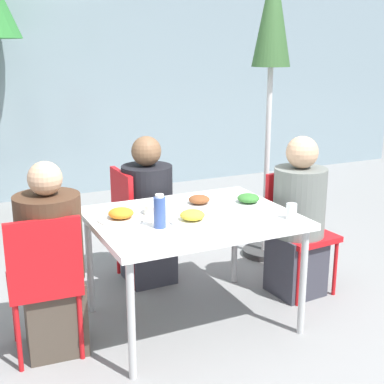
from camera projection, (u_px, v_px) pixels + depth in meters
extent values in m
plane|color=gray|center=(192.00, 321.00, 3.52)|extent=(24.00, 24.00, 0.00)
cube|color=gray|center=(62.00, 68.00, 6.19)|extent=(10.00, 0.20, 3.00)
cube|color=white|center=(192.00, 218.00, 3.33)|extent=(1.23, 0.96, 0.04)
cylinder|color=#B7B7B7|center=(131.00, 321.00, 2.83)|extent=(0.04, 0.04, 0.69)
cylinder|color=#B7B7B7|center=(303.00, 282.00, 3.29)|extent=(0.04, 0.04, 0.69)
cylinder|color=#B7B7B7|center=(90.00, 264.00, 3.56)|extent=(0.04, 0.04, 0.69)
cylinder|color=#B7B7B7|center=(235.00, 239.00, 4.02)|extent=(0.04, 0.04, 0.69)
cube|color=red|center=(44.00, 283.00, 3.08)|extent=(0.43, 0.43, 0.04)
cube|color=red|center=(45.00, 257.00, 2.86)|extent=(0.40, 0.06, 0.42)
cylinder|color=red|center=(15.00, 310.00, 3.24)|extent=(0.03, 0.03, 0.41)
cylinder|color=red|center=(71.00, 301.00, 3.35)|extent=(0.03, 0.03, 0.41)
cylinder|color=red|center=(19.00, 338.00, 2.93)|extent=(0.03, 0.03, 0.41)
cylinder|color=red|center=(81.00, 326.00, 3.05)|extent=(0.03, 0.03, 0.41)
cube|color=#473D33|center=(55.00, 314.00, 3.15)|extent=(0.36, 0.36, 0.45)
cylinder|color=#472D1E|center=(49.00, 238.00, 3.03)|extent=(0.37, 0.37, 0.50)
sphere|color=tan|center=(45.00, 178.00, 2.94)|extent=(0.19, 0.19, 0.19)
cube|color=red|center=(303.00, 236.00, 3.84)|extent=(0.43, 0.43, 0.04)
cube|color=red|center=(288.00, 199.00, 3.94)|extent=(0.40, 0.07, 0.42)
cylinder|color=red|center=(335.00, 268.00, 3.84)|extent=(0.03, 0.03, 0.41)
cylinder|color=red|center=(299.00, 278.00, 3.68)|extent=(0.03, 0.03, 0.41)
cylinder|color=red|center=(303.00, 253.00, 4.13)|extent=(0.03, 0.03, 0.41)
cylinder|color=red|center=(268.00, 261.00, 3.96)|extent=(0.03, 0.03, 0.41)
cube|color=#383842|center=(296.00, 264.00, 3.87)|extent=(0.36, 0.36, 0.45)
cylinder|color=slate|center=(299.00, 202.00, 3.75)|extent=(0.37, 0.37, 0.49)
sphere|color=tan|center=(302.00, 152.00, 3.66)|extent=(0.22, 0.22, 0.22)
cube|color=red|center=(146.00, 225.00, 4.08)|extent=(0.41, 0.41, 0.04)
cube|color=red|center=(122.00, 199.00, 3.94)|extent=(0.05, 0.40, 0.42)
cylinder|color=red|center=(158.00, 242.00, 4.36)|extent=(0.03, 0.03, 0.41)
cylinder|color=red|center=(175.00, 256.00, 4.07)|extent=(0.03, 0.03, 0.41)
cylinder|color=red|center=(118.00, 249.00, 4.21)|extent=(0.03, 0.03, 0.41)
cylinder|color=red|center=(134.00, 264.00, 3.92)|extent=(0.03, 0.03, 0.41)
cube|color=#383842|center=(149.00, 252.00, 4.09)|extent=(0.35, 0.35, 0.45)
cylinder|color=black|center=(147.00, 196.00, 3.97)|extent=(0.38, 0.38, 0.45)
sphere|color=brown|center=(146.00, 151.00, 3.88)|extent=(0.22, 0.22, 0.22)
cylinder|color=#333333|center=(264.00, 252.00, 4.63)|extent=(0.36, 0.36, 0.05)
cylinder|color=#BCBCBC|center=(269.00, 115.00, 4.32)|extent=(0.04, 0.04, 2.42)
cone|color=#2D5128|center=(273.00, 11.00, 4.11)|extent=(0.31, 0.31, 0.83)
cylinder|color=white|center=(199.00, 204.00, 3.52)|extent=(0.25, 0.25, 0.01)
ellipsoid|color=brown|center=(199.00, 199.00, 3.52)|extent=(0.14, 0.14, 0.06)
cylinder|color=white|center=(121.00, 219.00, 3.23)|extent=(0.28, 0.28, 0.01)
ellipsoid|color=orange|center=(121.00, 213.00, 3.22)|extent=(0.15, 0.15, 0.06)
cylinder|color=white|center=(248.00, 203.00, 3.55)|extent=(0.27, 0.27, 0.01)
ellipsoid|color=#33702D|center=(248.00, 198.00, 3.54)|extent=(0.15, 0.15, 0.06)
cylinder|color=white|center=(192.00, 221.00, 3.20)|extent=(0.27, 0.27, 0.01)
ellipsoid|color=gold|center=(192.00, 215.00, 3.19)|extent=(0.15, 0.15, 0.06)
cylinder|color=#334C8E|center=(160.00, 212.00, 3.08)|extent=(0.07, 0.07, 0.18)
cylinder|color=white|center=(159.00, 196.00, 3.05)|extent=(0.05, 0.05, 0.02)
cylinder|color=silver|center=(291.00, 211.00, 3.24)|extent=(0.06, 0.06, 0.10)
cylinder|color=white|center=(159.00, 208.00, 3.35)|extent=(0.19, 0.19, 0.06)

